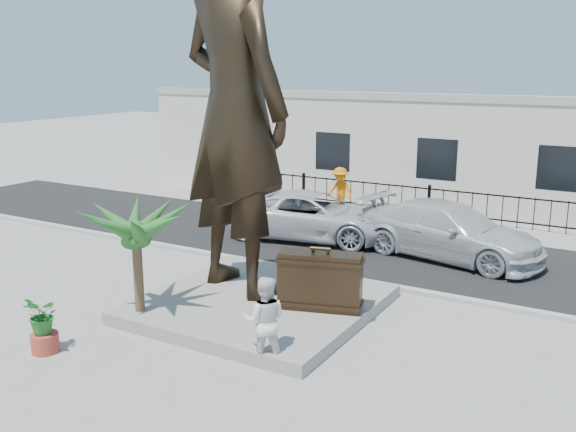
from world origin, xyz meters
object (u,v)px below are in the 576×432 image
statue (235,110)px  car_white (313,216)px  suitcase (320,281)px  tourist (265,321)px

statue → car_white: 7.28m
suitcase → tourist: (0.07, -2.50, -0.06)m
suitcase → statue: bearing=157.2°
car_white → tourist: bearing=-168.3°
statue → suitcase: statue is taller
statue → tourist: (2.54, -2.76, -3.84)m
car_white → statue: bearing=179.3°
tourist → statue: bearing=-74.7°
statue → car_white: statue is taller
suitcase → car_white: (-3.52, 6.29, -0.17)m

